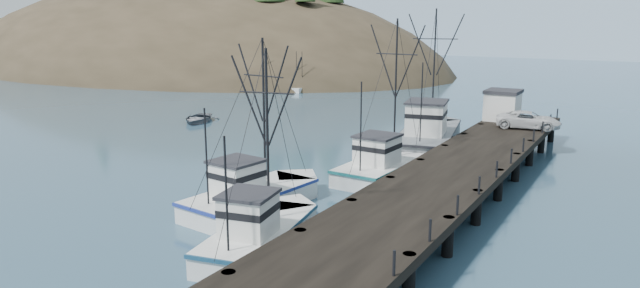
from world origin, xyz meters
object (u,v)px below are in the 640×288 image
(trawler_near, at_px, (262,232))
(trawler_mid, at_px, (255,195))
(trawler_far, at_px, (387,164))
(pickup_truck, at_px, (529,120))
(pier_shed, at_px, (503,105))
(work_vessel, at_px, (429,136))
(motorboat, at_px, (198,122))
(pier, at_px, (458,169))

(trawler_near, relative_size, trawler_mid, 0.97)
(trawler_near, height_order, trawler_far, trawler_far)
(trawler_mid, distance_m, pickup_truck, 26.44)
(trawler_near, height_order, pier_shed, trawler_near)
(pier_shed, bearing_deg, pickup_truck, -46.27)
(work_vessel, height_order, motorboat, work_vessel)
(trawler_near, xyz_separation_m, pier_shed, (4.20, 31.71, 2.60))
(trawler_near, distance_m, pier_shed, 32.09)
(work_vessel, bearing_deg, pier, -61.57)
(trawler_mid, xyz_separation_m, motorboat, (-23.01, 20.23, -0.82))
(pier, height_order, trawler_mid, trawler_mid)
(trawler_far, height_order, pickup_truck, trawler_far)
(pier, bearing_deg, pier_shed, 94.76)
(pickup_truck, bearing_deg, motorboat, 87.37)
(work_vessel, height_order, pickup_truck, work_vessel)
(trawler_near, height_order, trawler_mid, trawler_mid)
(trawler_near, bearing_deg, work_vessel, 90.64)
(work_vessel, xyz_separation_m, motorboat, (-26.69, 0.20, -1.23))
(trawler_mid, bearing_deg, pier, 42.95)
(trawler_far, distance_m, pier_shed, 16.97)
(trawler_far, bearing_deg, pickup_truck, 61.22)
(pier, xyz_separation_m, trawler_near, (-5.70, -13.71, -0.87))
(trawler_mid, bearing_deg, trawler_far, 70.32)
(trawler_mid, xyz_separation_m, pickup_truck, (11.08, 23.93, 1.92))
(pier, distance_m, trawler_mid, 13.22)
(trawler_near, xyz_separation_m, work_vessel, (-0.28, 24.75, 0.41))
(pier, relative_size, trawler_mid, 4.18)
(pier, height_order, trawler_far, trawler_far)
(pier, xyz_separation_m, pickup_truck, (1.43, 14.94, 1.04))
(pier, distance_m, pickup_truck, 15.05)
(trawler_mid, bearing_deg, pier_shed, 73.19)
(trawler_far, bearing_deg, pier, -17.15)
(trawler_far, xyz_separation_m, pier_shed, (4.30, 16.21, 2.60))
(trawler_near, bearing_deg, trawler_far, 90.37)
(trawler_far, xyz_separation_m, motorboat, (-26.87, 9.45, -0.82))
(pier, xyz_separation_m, trawler_mid, (-9.66, -8.99, -0.87))
(trawler_far, bearing_deg, trawler_mid, -109.68)
(trawler_far, bearing_deg, work_vessel, 91.11)
(work_vessel, distance_m, motorboat, 26.72)
(trawler_mid, bearing_deg, work_vessel, 79.60)
(trawler_mid, relative_size, trawler_far, 0.91)
(trawler_far, relative_size, motorboat, 2.12)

